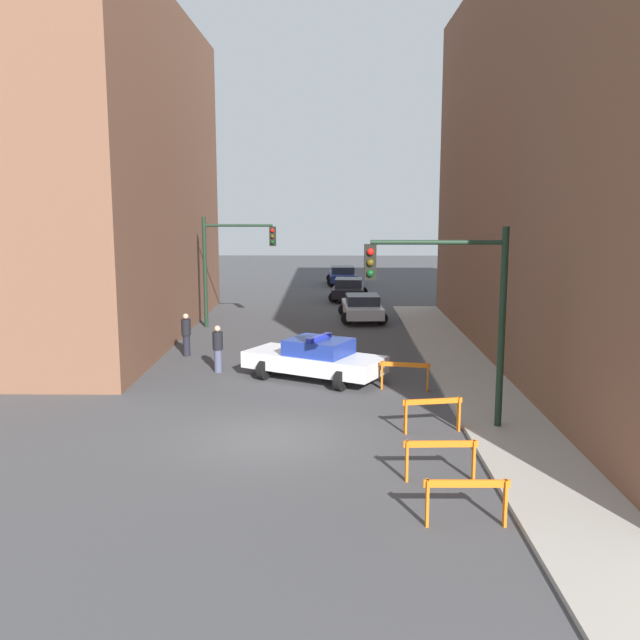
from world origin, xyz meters
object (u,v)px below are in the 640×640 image
at_px(traffic_light_far, 228,256).
at_px(pedestrian_crossing, 218,348).
at_px(traffic_light_near, 457,297).
at_px(police_car, 315,358).
at_px(parked_car_near, 362,307).
at_px(parked_car_far, 343,275).
at_px(barrier_back, 432,409).
at_px(pedestrian_corner, 186,334).
at_px(barrier_front, 466,494).
at_px(barrier_corner, 405,371).
at_px(barrier_mid, 440,453).
at_px(parked_car_mid, 349,289).

bearing_deg(traffic_light_far, pedestrian_crossing, -84.48).
xyz_separation_m(traffic_light_near, police_car, (-3.74, 5.27, -2.81)).
height_order(traffic_light_far, parked_car_near, traffic_light_far).
height_order(parked_car_far, barrier_back, parked_car_far).
bearing_deg(traffic_light_near, police_car, 125.38).
height_order(pedestrian_corner, barrier_front, pedestrian_corner).
bearing_deg(pedestrian_crossing, pedestrian_corner, -126.04).
bearing_deg(barrier_back, parked_car_far, 93.12).
bearing_deg(police_car, barrier_back, -121.27).
bearing_deg(police_car, parked_car_far, 25.78).
relative_size(police_car, barrier_back, 3.17).
bearing_deg(traffic_light_near, barrier_corner, 102.43).
distance_m(pedestrian_corner, barrier_mid, 14.67).
relative_size(police_car, pedestrian_crossing, 3.02).
height_order(police_car, barrier_front, police_car).
bearing_deg(traffic_light_near, parked_car_near, 95.42).
distance_m(pedestrian_crossing, barrier_front, 13.51).
relative_size(parked_car_near, barrier_corner, 2.77).
height_order(traffic_light_near, barrier_corner, traffic_light_near).
xyz_separation_m(traffic_light_far, barrier_mid, (7.16, -18.67, -2.78)).
bearing_deg(parked_car_near, barrier_back, -88.85).
relative_size(parked_car_mid, pedestrian_corner, 2.66).
distance_m(barrier_mid, barrier_corner, 7.41).
xyz_separation_m(parked_car_near, barrier_front, (0.92, -22.84, -0.06)).
xyz_separation_m(parked_car_near, parked_car_far, (-0.73, 15.30, 0.00)).
bearing_deg(barrier_back, parked_car_near, 93.46).
bearing_deg(pedestrian_corner, barrier_corner, -87.32).
bearing_deg(traffic_light_near, parked_car_far, 94.16).
bearing_deg(parked_car_far, barrier_mid, -88.97).
xyz_separation_m(traffic_light_far, parked_car_mid, (5.91, 9.47, -2.72)).
xyz_separation_m(police_car, parked_car_near, (2.11, 11.96, -0.05)).
relative_size(parked_car_near, pedestrian_corner, 2.63).
xyz_separation_m(police_car, parked_car_mid, (1.62, 19.41, -0.05)).
distance_m(pedestrian_crossing, pedestrian_corner, 3.09).
bearing_deg(barrier_corner, barrier_back, -86.01).
bearing_deg(pedestrian_corner, parked_car_near, -6.10).
relative_size(traffic_light_near, pedestrian_corner, 3.13).
distance_m(parked_car_near, barrier_front, 22.85).
bearing_deg(barrier_mid, traffic_light_far, 110.99).
height_order(police_car, barrier_mid, police_car).
bearing_deg(barrier_mid, pedestrian_crossing, 122.94).
height_order(pedestrian_crossing, barrier_corner, pedestrian_crossing).
bearing_deg(parked_car_far, police_car, -94.24).
bearing_deg(police_car, traffic_light_far, 52.02).
height_order(parked_car_near, barrier_back, parked_car_near).
bearing_deg(parked_car_mid, barrier_front, -83.62).
bearing_deg(parked_car_near, traffic_light_near, -86.88).
distance_m(traffic_light_near, barrier_front, 6.36).
bearing_deg(pedestrian_corner, parked_car_mid, 11.64).
relative_size(police_car, barrier_corner, 3.17).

